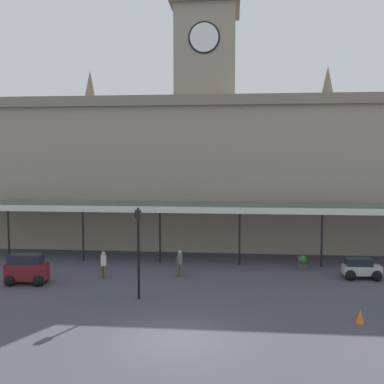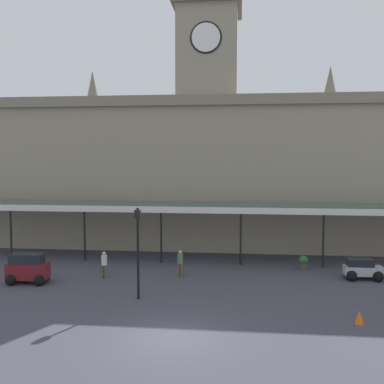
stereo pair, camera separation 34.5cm
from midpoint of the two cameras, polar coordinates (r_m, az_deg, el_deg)
The scene contains 10 objects.
ground_plane at distance 19.23m, azimuth -2.68°, elevation -18.33°, with size 140.00×140.00×0.00m, color #3F3E49.
station_building at distance 37.35m, azimuth 1.52°, elevation 3.34°, with size 43.93×6.75×20.40m.
entrance_canopy at distance 31.95m, azimuth 0.83°, elevation -1.82°, with size 39.11×3.26×4.09m.
car_maroon_van at distance 28.23m, azimuth -20.84°, elevation -9.42°, with size 2.46×1.71×1.77m.
car_silver_estate at distance 29.42m, azimuth 20.62°, elevation -9.34°, with size 2.25×1.54×1.27m.
pedestrian_beside_cars at distance 27.95m, azimuth -1.94°, elevation -9.05°, with size 0.34×0.34×1.67m.
pedestrian_crossing_forecourt at distance 28.12m, azimuth -11.67°, elevation -9.06°, with size 0.37×0.34×1.67m.
victorian_lamppost at distance 23.41m, azimuth -7.34°, elevation -6.46°, with size 0.30×0.30×4.86m.
traffic_cone at distance 21.99m, azimuth 20.42°, elevation -14.75°, with size 0.40×0.40×0.63m, color orange.
planter_by_canopy at distance 30.58m, azimuth 13.70°, elevation -8.80°, with size 0.60×0.60×0.96m.
Camera 1 is at (2.33, -17.56, 7.47)m, focal length 41.42 mm.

